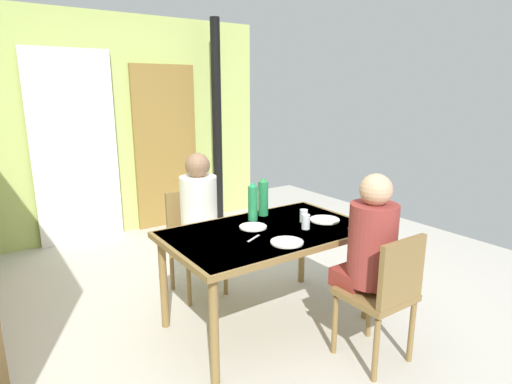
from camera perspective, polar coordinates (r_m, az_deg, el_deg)
ground_plane at (r=3.20m, az=-5.29°, el=-18.57°), size 6.88×6.88×0.00m
wall_back at (r=5.20m, az=-20.16°, el=8.16°), size 4.03×0.10×2.54m
door_wooden at (r=5.38m, az=-12.15°, el=5.95°), size 0.80×0.05×2.00m
stove_pipe_column at (r=5.37m, az=-5.33°, el=9.09°), size 0.12×0.12×2.54m
curtain_panel at (r=5.05m, az=-23.37°, el=5.40°), size 0.90×0.03×2.14m
dining_table at (r=3.03m, az=1.61°, el=-6.43°), size 1.45×0.90×0.73m
chair_near_diner at (r=2.77m, az=17.12°, el=-12.81°), size 0.40×0.40×0.87m
chair_far_diner at (r=3.64m, az=-8.51°, el=-5.80°), size 0.40×0.40×0.87m
person_near_diner at (r=2.74m, az=15.31°, el=-6.55°), size 0.30×0.37×0.77m
person_far_diner at (r=3.44m, az=-7.68°, el=-1.99°), size 0.30×0.37×0.77m
water_bottle_green_near at (r=3.32m, az=0.99°, el=-0.74°), size 0.08×0.08×0.31m
water_bottle_green_far at (r=3.19m, az=-0.44°, el=-1.42°), size 0.07×0.07×0.30m
dinner_plate_near_left at (r=3.06m, az=-0.40°, el=-4.76°), size 0.20×0.20×0.01m
dinner_plate_near_right at (r=3.26m, az=9.32°, el=-3.74°), size 0.23×0.23×0.01m
dinner_plate_far_center at (r=2.77m, az=4.23°, el=-6.81°), size 0.22×0.22×0.01m
drinking_glass_by_near_diner at (r=3.04m, az=6.78°, el=-4.04°), size 0.06×0.06×0.11m
drinking_glass_by_far_diner at (r=3.20m, az=6.50°, el=-3.22°), size 0.06×0.06×0.10m
cutlery_knife_near at (r=3.17m, az=12.89°, el=-4.53°), size 0.14×0.08×0.00m
cutlery_fork_near at (r=2.84m, az=-0.33°, el=-6.32°), size 0.14×0.08×0.00m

